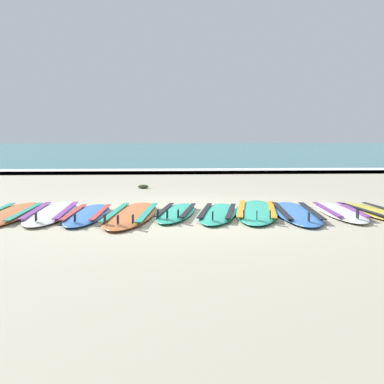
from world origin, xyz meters
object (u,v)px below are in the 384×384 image
at_px(surfboard_5, 218,213).
at_px(surfboard_6, 256,211).
at_px(surfboard_3, 131,214).
at_px(surfboard_0, 10,214).
at_px(surfboard_9, 375,212).
at_px(surfboard_7, 296,213).
at_px(surfboard_2, 88,214).
at_px(surfboard_8, 339,212).
at_px(surfboard_4, 176,212).
at_px(surfboard_1, 51,212).

bearing_deg(surfboard_5, surfboard_6, 15.34).
relative_size(surfboard_3, surfboard_5, 1.22).
bearing_deg(surfboard_0, surfboard_9, -1.62).
height_order(surfboard_3, surfboard_9, same).
bearing_deg(surfboard_7, surfboard_2, 179.23).
bearing_deg(surfboard_8, surfboard_4, 178.42).
bearing_deg(surfboard_9, surfboard_7, -179.52).
distance_m(surfboard_1, surfboard_9, 4.72).
xyz_separation_m(surfboard_4, surfboard_6, (1.19, 0.05, -0.00)).
distance_m(surfboard_0, surfboard_8, 4.78).
height_order(surfboard_4, surfboard_7, same).
distance_m(surfboard_0, surfboard_5, 2.98).
xyz_separation_m(surfboard_0, surfboard_4, (2.38, -0.01, 0.00)).
height_order(surfboard_4, surfboard_8, same).
distance_m(surfboard_0, surfboard_7, 4.11).
height_order(surfboard_3, surfboard_7, same).
relative_size(surfboard_1, surfboard_2, 1.14).
bearing_deg(surfboard_6, surfboard_1, 179.12).
xyz_separation_m(surfboard_5, surfboard_7, (1.14, -0.04, -0.00)).
bearing_deg(surfboard_2, surfboard_7, -0.77).
xyz_separation_m(surfboard_5, surfboard_9, (2.30, -0.03, -0.00)).
relative_size(surfboard_3, surfboard_6, 1.01).
distance_m(surfboard_4, surfboard_7, 1.74).
height_order(surfboard_0, surfboard_8, same).
height_order(surfboard_6, surfboard_7, same).
distance_m(surfboard_3, surfboard_5, 1.24).
height_order(surfboard_7, surfboard_9, same).
xyz_separation_m(surfboard_3, surfboard_6, (1.83, 0.21, 0.00)).
relative_size(surfboard_4, surfboard_6, 0.79).
relative_size(surfboard_4, surfboard_7, 0.84).
relative_size(surfboard_5, surfboard_7, 0.88).
relative_size(surfboard_5, surfboard_9, 1.01).
height_order(surfboard_0, surfboard_9, same).
xyz_separation_m(surfboard_1, surfboard_7, (3.54, -0.25, 0.00)).
distance_m(surfboard_7, surfboard_8, 0.67).
xyz_separation_m(surfboard_1, surfboard_6, (3.00, -0.05, 0.00)).
height_order(surfboard_4, surfboard_9, same).
distance_m(surfboard_4, surfboard_5, 0.61).
relative_size(surfboard_1, surfboard_8, 1.14).
distance_m(surfboard_0, surfboard_2, 1.12).
relative_size(surfboard_6, surfboard_9, 1.21).
xyz_separation_m(surfboard_6, surfboard_9, (1.71, -0.19, -0.00)).
distance_m(surfboard_1, surfboard_7, 3.55).
bearing_deg(surfboard_5, surfboard_0, 177.68).
xyz_separation_m(surfboard_0, surfboard_1, (0.57, 0.09, 0.00)).
bearing_deg(surfboard_0, surfboard_1, 8.81).
relative_size(surfboard_0, surfboard_8, 1.14).
distance_m(surfboard_3, surfboard_4, 0.66).
relative_size(surfboard_2, surfboard_5, 1.00).
relative_size(surfboard_3, surfboard_9, 1.23).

